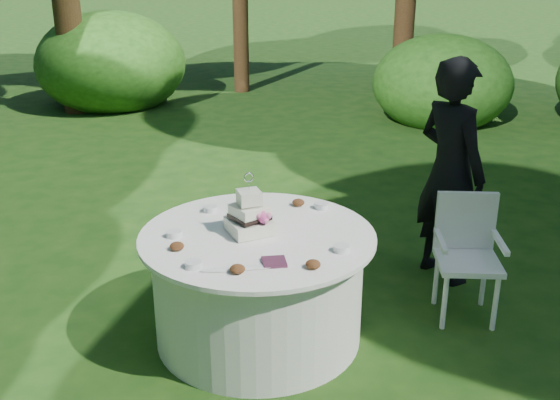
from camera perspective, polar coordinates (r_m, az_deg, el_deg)
The scene contains 9 objects.
ground at distance 4.67m, azimuth -1.86°, elevation -11.63°, with size 80.00×80.00×0.00m, color #14380F.
napkins at distance 3.90m, azimuth -0.51°, elevation -5.41°, with size 0.14×0.14×0.02m, color #4B2037.
feather_plume at distance 3.84m, azimuth -3.51°, elevation -5.95°, with size 0.48×0.07×0.01m, color white.
guest at distance 5.28m, azimuth 14.61°, elevation 2.42°, with size 0.65×0.43×1.79m, color black.
table at distance 4.47m, azimuth -1.92°, elevation -7.44°, with size 1.56×1.56×0.77m.
cake at distance 4.27m, azimuth -2.64°, elevation -1.47°, with size 0.33×0.33×0.41m.
chair at distance 4.89m, azimuth 15.95°, elevation -3.97°, with size 0.52×0.51×0.90m.
votives at distance 4.30m, azimuth -2.70°, elevation -2.67°, with size 1.14×0.96×0.04m.
petal_cups at distance 4.11m, azimuth -1.95°, elevation -3.75°, with size 0.96×1.09×0.05m.
Camera 1 is at (-0.41, -3.91, 2.52)m, focal length 42.00 mm.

